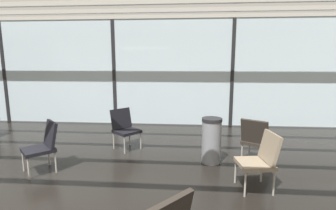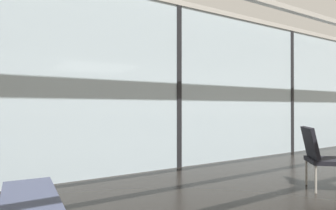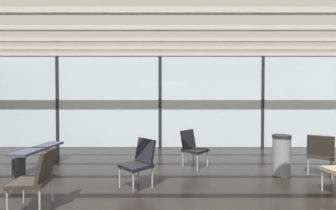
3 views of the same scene
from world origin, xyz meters
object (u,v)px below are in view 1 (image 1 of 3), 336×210
lounge_chair_1 (261,158)px  lounge_chair_2 (43,144)px  lounge_chair_3 (256,138)px  trash_bin (211,140)px  lounge_chair_4 (124,126)px  parked_airplane (138,58)px

lounge_chair_1 → lounge_chair_2: (-3.58, 0.36, 0.00)m
lounge_chair_3 → trash_bin: 0.82m
lounge_chair_4 → lounge_chair_1: bearing=-81.5°
lounge_chair_1 → parked_airplane: bearing=-167.3°
parked_airplane → lounge_chair_4: (1.22, -7.76, -1.57)m
lounge_chair_4 → trash_bin: (1.83, -0.66, -0.06)m
trash_bin → lounge_chair_3: bearing=-0.1°
lounge_chair_4 → lounge_chair_3: bearing=-61.9°
lounge_chair_3 → lounge_chair_4: size_ratio=1.00×
lounge_chair_2 → lounge_chair_3: 3.80m
lounge_chair_2 → lounge_chair_4: 1.69m
lounge_chair_3 → trash_bin: lounge_chair_3 is taller
parked_airplane → lounge_chair_3: (3.87, -8.42, -1.57)m
parked_airplane → lounge_chair_1: size_ratio=12.94×
lounge_chair_3 → trash_bin: size_ratio=1.01×
parked_airplane → lounge_chair_3: 9.40m
lounge_chair_1 → trash_bin: bearing=-155.7°
lounge_chair_4 → trash_bin: lounge_chair_4 is taller
parked_airplane → lounge_chair_2: parked_airplane is taller
lounge_chair_1 → trash_bin: lounge_chair_1 is taller
parked_airplane → trash_bin: size_ratio=13.10×
lounge_chair_1 → lounge_chair_3: (0.18, 0.98, 0.00)m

